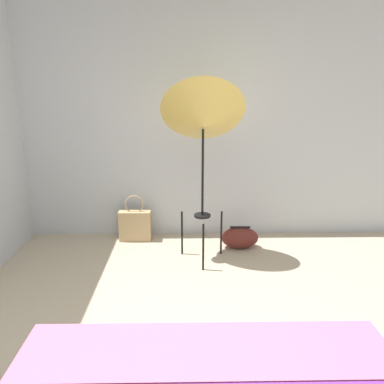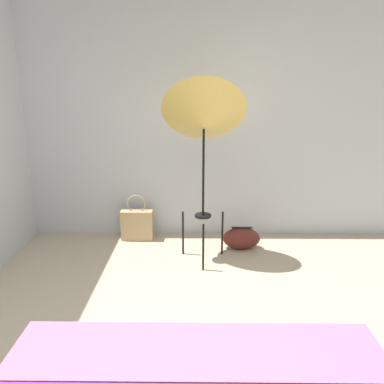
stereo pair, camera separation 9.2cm
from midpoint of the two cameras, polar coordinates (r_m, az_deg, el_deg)
The scene contains 4 objects.
wall_back at distance 4.13m, azimuth -1.70°, elevation 10.76°, with size 8.00×0.05×2.60m.
photo_umbrella at distance 3.43m, azimuth 2.60°, elevation 10.98°, with size 0.78×0.67×1.75m.
tote_bag at distance 4.23m, azimuth -7.73°, elevation -4.91°, with size 0.35×0.13×0.52m.
duffel_bag at distance 4.03m, azimuth 8.18°, elevation -6.97°, with size 0.39×0.23×0.24m.
Camera 2 is at (0.21, -1.50, 1.69)m, focal length 35.00 mm.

